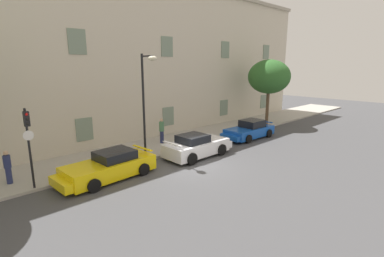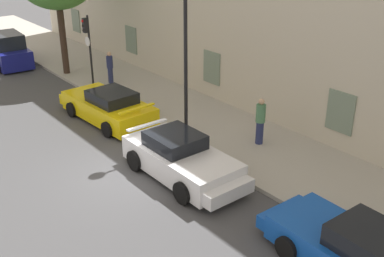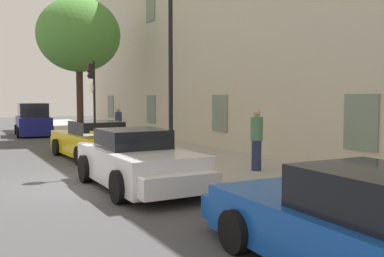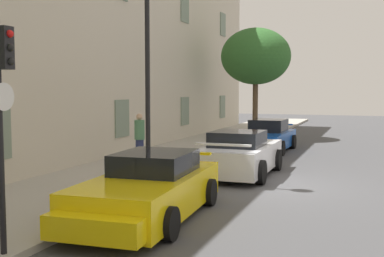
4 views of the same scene
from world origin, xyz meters
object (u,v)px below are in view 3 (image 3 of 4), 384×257
sportscar_red_lead (92,141)px  pedestrian_strolling (257,139)px  street_lamp (159,29)px  sportscar_yellow_flank (140,163)px  sportscar_white_middle (346,225)px  hatchback_parked (33,121)px  pedestrian_admiring (119,124)px  traffic_light (92,88)px  tree_near_kerb (79,35)px

sportscar_red_lead → pedestrian_strolling: size_ratio=2.84×
sportscar_red_lead → pedestrian_strolling: (5.95, 3.14, 0.45)m
street_lamp → sportscar_yellow_flank: bearing=-33.5°
sportscar_white_middle → street_lamp: 9.49m
hatchback_parked → street_lamp: size_ratio=0.63×
pedestrian_strolling → sportscar_yellow_flank: bearing=-88.6°
hatchback_parked → pedestrian_admiring: size_ratio=2.41×
pedestrian_admiring → traffic_light: bearing=-64.0°
pedestrian_admiring → sportscar_yellow_flank: bearing=-16.3°
sportscar_red_lead → sportscar_yellow_flank: size_ratio=1.09×
sportscar_yellow_flank → street_lamp: bearing=146.5°
sportscar_white_middle → hatchback_parked: bearing=-179.1°
pedestrian_admiring → street_lamp: bearing=-9.1°
pedestrian_strolling → street_lamp: bearing=-142.3°
sportscar_yellow_flank → traffic_light: 9.47m
sportscar_red_lead → traffic_light: size_ratio=1.37×
tree_near_kerb → traffic_light: bearing=-5.9°
traffic_light → sportscar_white_middle: bearing=-3.8°
sportscar_red_lead → tree_near_kerb: (-6.79, 1.32, 4.85)m
traffic_light → pedestrian_admiring: (-0.70, 1.43, -1.69)m
sportscar_yellow_flank → street_lamp: 4.84m
sportscar_white_middle → pedestrian_admiring: 16.06m
hatchback_parked → pedestrian_strolling: (16.60, 3.58, 0.20)m
sportscar_white_middle → pedestrian_admiring: pedestrian_admiring is taller
tree_near_kerb → pedestrian_strolling: tree_near_kerb is taller
tree_near_kerb → street_lamp: 10.29m
traffic_light → pedestrian_strolling: size_ratio=2.08×
sportscar_white_middle → street_lamp: street_lamp is taller
sportscar_white_middle → sportscar_yellow_flank: bearing=-175.9°
sportscar_white_middle → traffic_light: traffic_light is taller
hatchback_parked → pedestrian_strolling: bearing=12.2°
sportscar_yellow_flank → pedestrian_strolling: pedestrian_strolling is taller
sportscar_red_lead → traffic_light: 3.85m
sportscar_red_lead → pedestrian_admiring: pedestrian_admiring is taller
pedestrian_admiring → sportscar_white_middle: bearing=-8.7°
tree_near_kerb → pedestrian_admiring: bearing=19.4°
hatchback_parked → traffic_light: size_ratio=1.06×
street_lamp → pedestrian_strolling: size_ratio=3.47×
sportscar_white_middle → pedestrian_strolling: size_ratio=2.64×
sportscar_yellow_flank → pedestrian_admiring: 10.26m
pedestrian_admiring → pedestrian_strolling: bearing=4.5°
pedestrian_admiring → pedestrian_strolling: size_ratio=0.91×
traffic_light → street_lamp: street_lamp is taller
sportscar_red_lead → street_lamp: street_lamp is taller
street_lamp → pedestrian_strolling: (2.50, 1.93, -3.31)m
street_lamp → hatchback_parked: bearing=-173.4°
tree_near_kerb → pedestrian_strolling: bearing=8.1°
sportscar_red_lead → pedestrian_admiring: (-3.80, 2.38, 0.38)m
sportscar_red_lead → traffic_light: traffic_light is taller
sportscar_yellow_flank → tree_near_kerb: 13.81m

